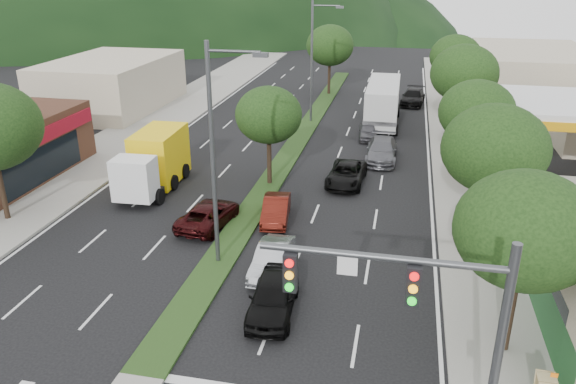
% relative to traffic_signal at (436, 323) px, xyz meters
% --- Properties ---
extents(ground, '(160.00, 160.00, 0.00)m').
position_rel_traffic_signal_xyz_m(ground, '(-9.03, 1.54, -4.65)').
color(ground, black).
rests_on(ground, ground).
extents(sidewalk_right, '(5.00, 90.00, 0.15)m').
position_rel_traffic_signal_xyz_m(sidewalk_right, '(3.47, 26.54, -4.57)').
color(sidewalk_right, gray).
rests_on(sidewalk_right, ground).
extents(sidewalk_left, '(6.00, 90.00, 0.15)m').
position_rel_traffic_signal_xyz_m(sidewalk_left, '(-22.03, 26.54, -4.57)').
color(sidewalk_left, gray).
rests_on(sidewalk_left, ground).
extents(median, '(1.60, 56.00, 0.12)m').
position_rel_traffic_signal_xyz_m(median, '(-9.03, 29.54, -4.59)').
color(median, '#203814').
rests_on(median, ground).
extents(traffic_signal, '(6.12, 0.40, 7.00)m').
position_rel_traffic_signal_xyz_m(traffic_signal, '(0.00, 0.00, 0.00)').
color(traffic_signal, '#47494C').
rests_on(traffic_signal, ground).
extents(bldg_left_far, '(9.00, 14.00, 4.60)m').
position_rel_traffic_signal_xyz_m(bldg_left_far, '(-28.03, 35.54, -2.35)').
color(bldg_left_far, beige).
rests_on(bldg_left_far, ground).
extents(bldg_right_far, '(10.00, 16.00, 5.20)m').
position_rel_traffic_signal_xyz_m(bldg_right_far, '(10.47, 45.54, -2.05)').
color(bldg_right_far, beige).
rests_on(bldg_right_far, ground).
extents(hill_far, '(176.00, 132.00, 82.00)m').
position_rel_traffic_signal_xyz_m(hill_far, '(-89.03, 111.54, -4.65)').
color(hill_far, black).
rests_on(hill_far, ground).
extents(tree_r_a, '(4.60, 4.60, 6.63)m').
position_rel_traffic_signal_xyz_m(tree_r_a, '(2.97, 5.54, 0.17)').
color(tree_r_a, black).
rests_on(tree_r_a, sidewalk_right).
extents(tree_r_b, '(4.80, 4.80, 6.94)m').
position_rel_traffic_signal_xyz_m(tree_r_b, '(2.97, 13.54, 0.39)').
color(tree_r_b, black).
rests_on(tree_r_b, sidewalk_right).
extents(tree_r_c, '(4.40, 4.40, 6.48)m').
position_rel_traffic_signal_xyz_m(tree_r_c, '(2.97, 21.54, 0.10)').
color(tree_r_c, black).
rests_on(tree_r_c, sidewalk_right).
extents(tree_r_d, '(5.00, 5.00, 7.17)m').
position_rel_traffic_signal_xyz_m(tree_r_d, '(2.97, 31.54, 0.54)').
color(tree_r_d, black).
rests_on(tree_r_d, sidewalk_right).
extents(tree_r_e, '(4.60, 4.60, 6.71)m').
position_rel_traffic_signal_xyz_m(tree_r_e, '(2.97, 41.54, 0.25)').
color(tree_r_e, black).
rests_on(tree_r_e, sidewalk_right).
extents(tree_med_near, '(4.00, 4.00, 6.02)m').
position_rel_traffic_signal_xyz_m(tree_med_near, '(-9.03, 19.54, -0.22)').
color(tree_med_near, black).
rests_on(tree_med_near, median).
extents(tree_med_far, '(4.80, 4.80, 6.94)m').
position_rel_traffic_signal_xyz_m(tree_med_far, '(-9.03, 45.54, 0.36)').
color(tree_med_far, black).
rests_on(tree_med_far, median).
extents(streetlight_near, '(2.60, 0.25, 10.00)m').
position_rel_traffic_signal_xyz_m(streetlight_near, '(-8.82, 9.54, 0.94)').
color(streetlight_near, '#47494C').
rests_on(streetlight_near, ground).
extents(streetlight_mid, '(2.60, 0.25, 10.00)m').
position_rel_traffic_signal_xyz_m(streetlight_mid, '(-8.82, 34.54, 0.94)').
color(streetlight_mid, '#47494C').
rests_on(streetlight_mid, ground).
extents(sedan_silver, '(1.41, 3.91, 1.28)m').
position_rel_traffic_signal_xyz_m(sedan_silver, '(-6.39, 9.24, -4.00)').
color(sedan_silver, '#ADAFB5').
rests_on(sedan_silver, ground).
extents(suv_maroon, '(2.60, 4.70, 1.25)m').
position_rel_traffic_signal_xyz_m(suv_maroon, '(-10.76, 13.19, -4.02)').
color(suv_maroon, black).
rests_on(suv_maroon, ground).
extents(car_queue_a, '(2.02, 4.39, 1.46)m').
position_rel_traffic_signal_xyz_m(car_queue_a, '(-5.64, 6.23, -3.92)').
color(car_queue_a, black).
rests_on(car_queue_a, ground).
extents(car_queue_b, '(2.04, 5.02, 1.46)m').
position_rel_traffic_signal_xyz_m(car_queue_b, '(-2.49, 25.62, -3.92)').
color(car_queue_b, '#57575C').
rests_on(car_queue_b, ground).
extents(car_queue_c, '(1.84, 3.98, 1.26)m').
position_rel_traffic_signal_xyz_m(car_queue_c, '(-7.44, 14.50, -4.01)').
color(car_queue_c, '#50140D').
rests_on(car_queue_c, ground).
extents(car_queue_d, '(2.34, 4.72, 1.29)m').
position_rel_traffic_signal_xyz_m(car_queue_d, '(-4.38, 20.62, -4.00)').
color(car_queue_d, black).
rests_on(car_queue_d, ground).
extents(car_queue_e, '(1.74, 3.67, 1.21)m').
position_rel_traffic_signal_xyz_m(car_queue_e, '(-3.81, 30.62, -4.04)').
color(car_queue_e, '#4A4A4F').
rests_on(car_queue_e, ground).
extents(car_queue_f, '(2.51, 5.09, 1.42)m').
position_rel_traffic_signal_xyz_m(car_queue_f, '(-0.43, 42.97, -3.93)').
color(car_queue_f, black).
rests_on(car_queue_f, ground).
extents(box_truck, '(2.88, 6.87, 3.34)m').
position_rel_traffic_signal_xyz_m(box_truck, '(-15.73, 17.76, -3.06)').
color(box_truck, white).
rests_on(box_truck, ground).
extents(motorhome, '(2.95, 9.15, 3.50)m').
position_rel_traffic_signal_xyz_m(motorhome, '(-3.00, 35.18, -2.78)').
color(motorhome, '#BDBDBD').
rests_on(motorhome, ground).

